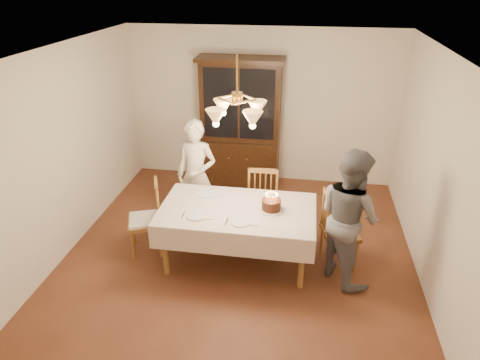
% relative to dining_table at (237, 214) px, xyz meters
% --- Properties ---
extents(ground, '(5.00, 5.00, 0.00)m').
position_rel_dining_table_xyz_m(ground, '(0.00, 0.00, -0.68)').
color(ground, '#572A18').
rests_on(ground, ground).
extents(room_shell, '(5.00, 5.00, 5.00)m').
position_rel_dining_table_xyz_m(room_shell, '(0.00, 0.00, 0.90)').
color(room_shell, white).
rests_on(room_shell, ground).
extents(dining_table, '(1.90, 1.10, 0.76)m').
position_rel_dining_table_xyz_m(dining_table, '(0.00, 0.00, 0.00)').
color(dining_table, brown).
rests_on(dining_table, ground).
extents(china_hutch, '(1.38, 0.54, 2.16)m').
position_rel_dining_table_xyz_m(china_hutch, '(-0.32, 2.25, 0.36)').
color(china_hutch, black).
rests_on(china_hutch, ground).
extents(chair_far_side, '(0.46, 0.44, 1.00)m').
position_rel_dining_table_xyz_m(chair_far_side, '(0.23, 0.86, -0.24)').
color(chair_far_side, brown).
rests_on(chair_far_side, ground).
extents(chair_left_end, '(0.55, 0.56, 1.00)m').
position_rel_dining_table_xyz_m(chair_left_end, '(-1.21, 0.01, -0.23)').
color(chair_left_end, brown).
rests_on(chair_left_end, ground).
extents(chair_right_end, '(0.51, 0.53, 1.00)m').
position_rel_dining_table_xyz_m(chair_right_end, '(1.26, 0.13, -0.24)').
color(chair_right_end, brown).
rests_on(chair_right_end, ground).
extents(elderly_woman, '(0.62, 0.46, 1.58)m').
position_rel_dining_table_xyz_m(elderly_woman, '(-0.71, 0.77, 0.11)').
color(elderly_woman, white).
rests_on(elderly_woman, ground).
extents(adult_in_grey, '(0.98, 1.02, 1.66)m').
position_rel_dining_table_xyz_m(adult_in_grey, '(1.32, -0.10, 0.15)').
color(adult_in_grey, slate).
rests_on(adult_in_grey, ground).
extents(birthday_cake, '(0.30, 0.30, 0.22)m').
position_rel_dining_table_xyz_m(birthday_cake, '(0.41, 0.03, 0.14)').
color(birthday_cake, white).
rests_on(birthday_cake, dining_table).
extents(place_setting_near_left, '(0.38, 0.23, 0.02)m').
position_rel_dining_table_xyz_m(place_setting_near_left, '(-0.44, -0.26, 0.08)').
color(place_setting_near_left, white).
rests_on(place_setting_near_left, dining_table).
extents(place_setting_near_right, '(0.38, 0.23, 0.02)m').
position_rel_dining_table_xyz_m(place_setting_near_right, '(0.10, -0.31, 0.08)').
color(place_setting_near_right, white).
rests_on(place_setting_near_right, dining_table).
extents(place_setting_far_left, '(0.40, 0.26, 0.02)m').
position_rel_dining_table_xyz_m(place_setting_far_left, '(-0.45, 0.31, 0.08)').
color(place_setting_far_left, white).
rests_on(place_setting_far_left, dining_table).
extents(chandelier, '(0.62, 0.62, 0.73)m').
position_rel_dining_table_xyz_m(chandelier, '(-0.00, -0.00, 1.29)').
color(chandelier, '#BF8C3F').
rests_on(chandelier, ground).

